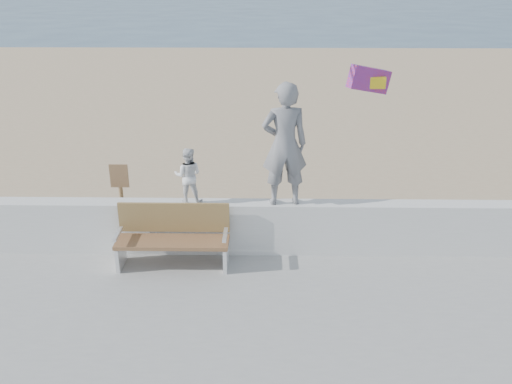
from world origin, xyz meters
TOP-DOWN VIEW (x-y plane):
  - ground at (0.00, 0.00)m, footprint 220.00×220.00m
  - sand at (0.00, 9.00)m, footprint 90.00×40.00m
  - seawall at (0.00, 2.00)m, footprint 30.00×0.35m
  - adult at (0.65, 2.00)m, footprint 0.78×0.57m
  - child at (-0.91, 2.00)m, footprint 0.46×0.37m
  - bench at (-1.13, 1.55)m, footprint 1.80×0.57m
  - parafoil_kite at (2.29, 3.91)m, footprint 0.87×0.49m
  - sign at (-2.19, 2.56)m, footprint 0.32×0.07m

SIDE VIEW (x-z plane):
  - ground at x=0.00m, z-range 0.00..0.00m
  - sand at x=0.00m, z-range 0.00..0.08m
  - seawall at x=0.00m, z-range 0.18..1.08m
  - bench at x=-1.13m, z-range 0.19..1.19m
  - sign at x=-2.19m, z-range 0.21..1.67m
  - child at x=-0.91m, z-range 1.08..2.02m
  - adult at x=0.65m, z-range 1.08..3.08m
  - parafoil_kite at x=2.29m, z-range 2.47..3.04m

